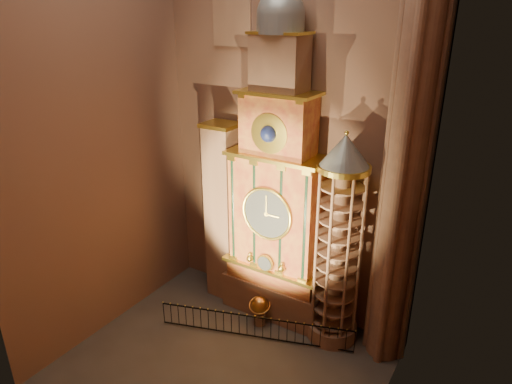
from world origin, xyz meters
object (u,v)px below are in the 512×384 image
Objects in this scene: astronomical_clock at (277,200)px; stair_turret at (338,245)px; celestial_globe at (260,308)px; portrait_tower at (223,213)px; iron_railing at (255,327)px.

astronomical_clock is 3.78m from stair_turret.
astronomical_clock is 10.10× the size of celestial_globe.
astronomical_clock is at bearing -0.29° from portrait_tower.
astronomical_clock is 1.55× the size of stair_turret.
celestial_globe is (-0.12, -1.44, -5.69)m from astronomical_clock.
iron_railing is (0.40, -1.11, -0.30)m from celestial_globe.
portrait_tower is at bearing 177.67° from stair_turret.
astronomical_clock is at bearing 175.70° from stair_turret.
astronomical_clock reaches higher than iron_railing.
astronomical_clock is 6.52m from iron_railing.
astronomical_clock is at bearing 96.32° from iron_railing.
astronomical_clock is at bearing 85.23° from celestial_globe.
stair_turret is 6.53× the size of celestial_globe.
portrait_tower is 0.94× the size of stair_turret.
stair_turret is (3.50, -0.26, -1.41)m from astronomical_clock.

